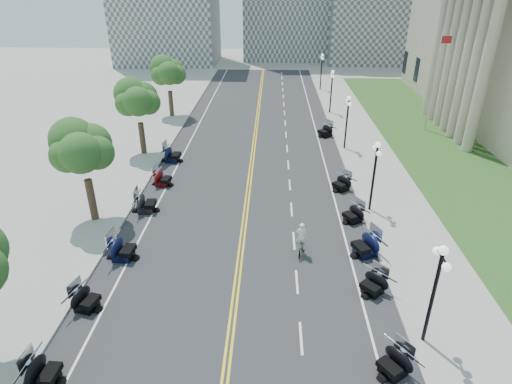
{
  "coord_description": "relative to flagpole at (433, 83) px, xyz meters",
  "views": [
    {
      "loc": [
        1.72,
        -22.34,
        14.54
      ],
      "look_at": [
        0.75,
        2.65,
        2.0
      ],
      "focal_mm": 30.0,
      "sensor_mm": 36.0,
      "label": 1
    }
  ],
  "objects": [
    {
      "name": "lane_dash_8",
      "position": [
        -14.8,
        -14.0,
        -4.99
      ],
      "size": [
        0.12,
        2.0,
        0.0
      ],
      "primitive_type": "cube",
      "color": "white",
      "rests_on": "road"
    },
    {
      "name": "motorcycle_s_7",
      "position": [
        -24.73,
        -14.46,
        -4.34
      ],
      "size": [
        2.19,
        2.19,
        1.32
      ],
      "primitive_type": null,
      "rotation": [
        0.0,
        0.0,
        1.39
      ],
      "color": "#590A0C",
      "rests_on": "road"
    },
    {
      "name": "motorcycle_n_10",
      "position": [
        -10.83,
        -2.34,
        -4.34
      ],
      "size": [
        2.63,
        2.63,
        1.32
      ],
      "primitive_type": null,
      "rotation": [
        0.0,
        0.0,
        -0.97
      ],
      "color": "black",
      "rests_on": "road"
    },
    {
      "name": "lane_dash_11",
      "position": [
        -14.8,
        -2.0,
        -4.99
      ],
      "size": [
        0.12,
        2.0,
        0.0
      ],
      "primitive_type": "cube",
      "color": "white",
      "rests_on": "road"
    },
    {
      "name": "bicycle",
      "position": [
        -14.47,
        -23.36,
        -4.5
      ],
      "size": [
        0.78,
        1.72,
        1.0
      ],
      "primitive_type": "imported",
      "rotation": [
        0.0,
        0.0,
        -0.19
      ],
      "color": "#A51414",
      "rests_on": "road"
    },
    {
      "name": "flagpole",
      "position": [
        0.0,
        0.0,
        0.0
      ],
      "size": [
        1.1,
        0.2,
        10.0
      ],
      "primitive_type": null,
      "color": "silver",
      "rests_on": "ground"
    },
    {
      "name": "motorcycle_s_4",
      "position": [
        -25.2,
        -28.45,
        -4.37
      ],
      "size": [
        2.19,
        2.19,
        1.25
      ],
      "primitive_type": null,
      "rotation": [
        0.0,
        0.0,
        1.31
      ],
      "color": "black",
      "rests_on": "road"
    },
    {
      "name": "lane_dash_18",
      "position": [
        -14.8,
        26.0,
        -4.99
      ],
      "size": [
        0.12,
        2.0,
        0.0
      ],
      "primitive_type": "cube",
      "color": "white",
      "rests_on": "road"
    },
    {
      "name": "lane_dash_10",
      "position": [
        -14.8,
        -6.0,
        -4.99
      ],
      "size": [
        0.12,
        2.0,
        0.0
      ],
      "primitive_type": "cube",
      "color": "white",
      "rests_on": "road"
    },
    {
      "name": "lane_dash_7",
      "position": [
        -14.8,
        -18.0,
        -4.99
      ],
      "size": [
        0.12,
        2.0,
        0.0
      ],
      "primitive_type": "cube",
      "color": "white",
      "rests_on": "road"
    },
    {
      "name": "lane_dash_5",
      "position": [
        -14.8,
        -26.0,
        -4.99
      ],
      "size": [
        0.12,
        2.0,
        0.0
      ],
      "primitive_type": "cube",
      "color": "white",
      "rests_on": "road"
    },
    {
      "name": "motorcycle_s_8",
      "position": [
        -25.03,
        -9.6,
        -4.25
      ],
      "size": [
        2.33,
        2.33,
        1.49
      ],
      "primitive_type": null,
      "rotation": [
        0.0,
        0.0,
        1.47
      ],
      "color": "black",
      "rests_on": "road"
    },
    {
      "name": "tree_3",
      "position": [
        -28.0,
        -8.0,
        -0.25
      ],
      "size": [
        4.8,
        4.8,
        9.2
      ],
      "primitive_type": null,
      "color": "#235619",
      "rests_on": "sidewalk_south"
    },
    {
      "name": "centerline_yellow_b",
      "position": [
        -17.88,
        -12.0,
        -4.99
      ],
      "size": [
        0.12,
        90.0,
        0.0
      ],
      "primitive_type": "cube",
      "color": "yellow",
      "rests_on": "road"
    },
    {
      "name": "sidewalk_north",
      "position": [
        -7.5,
        -12.0,
        -4.92
      ],
      "size": [
        5.0,
        90.0,
        0.15
      ],
      "primitive_type": "cube",
      "color": "#9E9991",
      "rests_on": "ground"
    },
    {
      "name": "street_lamp_4",
      "position": [
        -9.4,
        6.0,
        -2.4
      ],
      "size": [
        0.5,
        1.2,
        4.9
      ],
      "primitive_type": null,
      "color": "black",
      "rests_on": "sidewalk_north"
    },
    {
      "name": "tree_2",
      "position": [
        -28.0,
        -20.0,
        -0.25
      ],
      "size": [
        4.8,
        4.8,
        9.2
      ],
      "primitive_type": null,
      "color": "#235619",
      "rests_on": "sidewalk_south"
    },
    {
      "name": "lane_dash_16",
      "position": [
        -14.8,
        18.0,
        -4.99
      ],
      "size": [
        0.12,
        2.0,
        0.0
      ],
      "primitive_type": "cube",
      "color": "white",
      "rests_on": "road"
    },
    {
      "name": "tree_4",
      "position": [
        -28.0,
        4.0,
        -0.25
      ],
      "size": [
        4.8,
        4.8,
        9.2
      ],
      "primitive_type": null,
      "color": "#235619",
      "rests_on": "sidewalk_south"
    },
    {
      "name": "edge_line_north",
      "position": [
        -11.6,
        -12.0,
        -4.99
      ],
      "size": [
        0.12,
        90.0,
        0.0
      ],
      "primitive_type": "cube",
      "color": "white",
      "rests_on": "road"
    },
    {
      "name": "street_lamp_5",
      "position": [
        -9.4,
        18.0,
        -2.4
      ],
      "size": [
        0.5,
        1.2,
        4.9
      ],
      "primitive_type": null,
      "color": "black",
      "rests_on": "sidewalk_north"
    },
    {
      "name": "lane_dash_12",
      "position": [
        -14.8,
        2.0,
        -4.99
      ],
      "size": [
        0.12,
        2.0,
        0.0
      ],
      "primitive_type": "cube",
      "color": "white",
      "rests_on": "road"
    },
    {
      "name": "road",
      "position": [
        -18.0,
        -12.0,
        -5.0
      ],
      "size": [
        16.0,
        90.0,
        0.01
      ],
      "primitive_type": "cube",
      "color": "#333335",
      "rests_on": "ground"
    },
    {
      "name": "lane_dash_15",
      "position": [
        -14.8,
        14.0,
        -4.99
      ],
      "size": [
        0.12,
        2.0,
        0.0
      ],
      "primitive_type": "cube",
      "color": "white",
      "rests_on": "road"
    },
    {
      "name": "motorcycle_n_4",
      "position": [
        -10.95,
        -26.71,
        -4.38
      ],
      "size": [
        2.51,
        2.51,
        1.24
      ],
      "primitive_type": null,
      "rotation": [
        0.0,
        0.0,
        -0.81
      ],
      "color": "black",
      "rests_on": "road"
    },
    {
      "name": "lane_dash_9",
      "position": [
        -14.8,
        -10.0,
        -4.99
      ],
      "size": [
        0.12,
        2.0,
        0.0
      ],
      "primitive_type": "cube",
      "color": "white",
      "rests_on": "road"
    },
    {
      "name": "street_lamp_1",
      "position": [
        -9.4,
        -30.0,
        -2.4
      ],
      "size": [
        0.5,
        1.2,
        4.9
      ],
      "primitive_type": null,
      "color": "black",
      "rests_on": "sidewalk_north"
    },
    {
      "name": "lane_dash_13",
      "position": [
        -14.8,
        6.0,
        -4.99
      ],
      "size": [
        0.12,
        2.0,
        0.0
      ],
      "primitive_type": "cube",
      "color": "white",
      "rests_on": "road"
    },
    {
      "name": "motorcycle_n_7",
      "position": [
        -10.9,
        -14.76,
        -4.37
      ],
      "size": [
        2.53,
        2.53,
        1.26
      ],
      "primitive_type": null,
      "rotation": [
        0.0,
        0.0,
        -0.88
      ],
      "color": "black",
      "rests_on": "road"
    },
    {
      "name": "motorcycle_n_6",
      "position": [
        -10.79,
        -19.5,
        -4.38
      ],
      "size": [
        2.44,
        2.44,
        1.25
      ],
      "primitive_type": null,
      "rotation": [
        0.0,
        0.0,
        -1.04
      ],
      "color": "black",
      "rests_on": "road"
    },
    {
      "name": "lane_dash_6",
      "position": [
        -14.8,
        -22.0,
        -4.99
      ],
      "size": [
        0.12,
        2.0,
        0.0
      ],
      "primitive_type": "cube",
      "color": "white",
      "rests_on": "road"
    },
    {
      "name": "street_lamp_2",
      "position": [
        -9.4,
        -18.0,
        -2.4
      ],
      "size": [
        0.5,
        1.2,
        4.9
      ],
      "primitive_type": null,
      "color": "black",
      "rests_on": "sidewalk_north"
    },
    {
      "name": "motorcycle_s_5",
      "position": [
        -24.73,
        -24.24,
        -4.28
      ],
      "size": [
        2.23,
        2.23,
        1.44
      ],
      "primitive_type": null,
      "rotation": [
        0.0,
        0.0,
        1.49
      ],
      "color": "black",
      "rests_on": "road"
    },
    {
      "name": "sidewalk_south",
      "position": [
        -28.5,
        -12.0,
        -4.92
      ],
      "size": [
        5.0,
        90.0,
        0.15
      ],
      "primitive_type": "cube",
      "color": "#9E9991",
      "rests_on": "ground"
    },
    {
      "name": "motorcycle_s_3",
      "position": [
        -25.19,
        -32.76,
        -4.35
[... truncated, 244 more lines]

